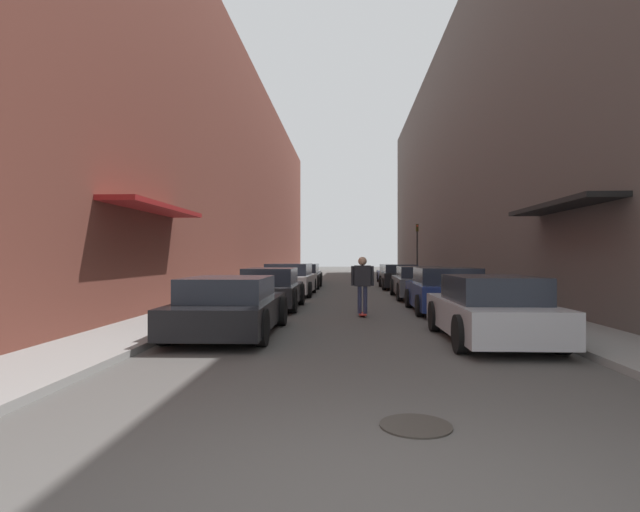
% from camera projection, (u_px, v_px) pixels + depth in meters
% --- Properties ---
extents(ground, '(117.38, 117.38, 0.00)m').
position_uv_depth(ground, '(351.00, 290.00, 24.57)').
color(ground, '#4C4947').
extents(curb_strip_left, '(1.80, 53.35, 0.12)m').
position_uv_depth(curb_strip_left, '(274.00, 283.00, 30.15)').
color(curb_strip_left, gray).
rests_on(curb_strip_left, ground).
extents(curb_strip_right, '(1.80, 53.35, 0.12)m').
position_uv_depth(curb_strip_right, '(427.00, 283.00, 29.64)').
color(curb_strip_right, gray).
rests_on(curb_strip_right, ground).
extents(building_row_left, '(4.90, 53.35, 12.57)m').
position_uv_depth(building_row_left, '(227.00, 181.00, 30.31)').
color(building_row_left, brown).
rests_on(building_row_left, ground).
extents(building_row_right, '(4.90, 53.35, 14.81)m').
position_uv_depth(building_row_right, '(477.00, 160.00, 29.49)').
color(building_row_right, '#564C47').
rests_on(building_row_right, ground).
extents(parked_car_left_0, '(2.00, 4.51, 1.22)m').
position_uv_depth(parked_car_left_0, '(230.00, 306.00, 10.49)').
color(parked_car_left_0, black).
rests_on(parked_car_left_0, ground).
extents(parked_car_left_1, '(1.86, 4.12, 1.29)m').
position_uv_depth(parked_car_left_1, '(271.00, 289.00, 15.81)').
color(parked_car_left_1, '#232326').
rests_on(parked_car_left_1, ground).
extents(parked_car_left_2, '(2.09, 4.55, 1.35)m').
position_uv_depth(parked_car_left_2, '(290.00, 280.00, 21.37)').
color(parked_car_left_2, silver).
rests_on(parked_car_left_2, ground).
extents(parked_car_left_3, '(1.99, 4.27, 1.27)m').
position_uv_depth(parked_car_left_3, '(302.00, 276.00, 26.45)').
color(parked_car_left_3, black).
rests_on(parked_car_left_3, ground).
extents(parked_car_left_4, '(1.89, 4.16, 1.21)m').
position_uv_depth(parked_car_left_4, '(306.00, 274.00, 31.45)').
color(parked_car_left_4, '#515459').
rests_on(parked_car_left_4, ground).
extents(parked_car_right_0, '(1.86, 4.11, 1.28)m').
position_uv_depth(parked_car_right_0, '(490.00, 310.00, 9.62)').
color(parked_car_right_0, '#B7B7BC').
rests_on(parked_car_right_0, ground).
extents(parked_car_right_1, '(2.06, 3.96, 1.32)m').
position_uv_depth(parked_car_right_1, '(446.00, 291.00, 14.80)').
color(parked_car_right_1, navy).
rests_on(parked_car_right_1, ground).
extents(parked_car_right_2, '(2.05, 4.69, 1.26)m').
position_uv_depth(parked_car_right_2, '(419.00, 282.00, 19.81)').
color(parked_car_right_2, '#515459').
rests_on(parked_car_right_2, ground).
extents(parked_car_right_3, '(1.96, 4.39, 1.26)m').
position_uv_depth(parked_car_right_3, '(400.00, 277.00, 25.77)').
color(parked_car_right_3, black).
rests_on(parked_car_right_3, ground).
extents(parked_car_right_4, '(1.96, 4.39, 1.17)m').
position_uv_depth(parked_car_right_4, '(394.00, 274.00, 31.46)').
color(parked_car_right_4, navy).
rests_on(parked_car_right_4, ground).
extents(skateboarder, '(0.63, 0.78, 1.65)m').
position_uv_depth(skateboarder, '(362.00, 280.00, 13.80)').
color(skateboarder, '#B2231E').
rests_on(skateboarder, ground).
extents(manhole_cover, '(0.70, 0.70, 0.02)m').
position_uv_depth(manhole_cover, '(416.00, 426.00, 4.82)').
color(manhole_cover, '#332D28').
rests_on(manhole_cover, ground).
extents(traffic_light, '(0.16, 0.22, 3.53)m').
position_uv_depth(traffic_light, '(417.00, 246.00, 30.51)').
color(traffic_light, '#2D2D2D').
rests_on(traffic_light, curb_strip_right).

